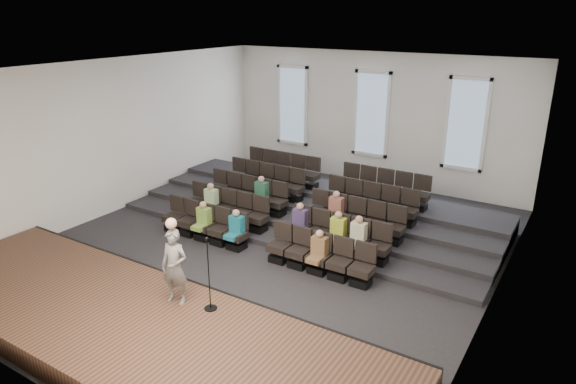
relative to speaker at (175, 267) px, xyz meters
The scene contains 14 objects.
ground 4.38m from the speaker, 95.69° to the left, with size 14.00×14.00×0.00m, color black.
ceiling 5.56m from the speaker, 95.69° to the left, with size 12.00×14.00×0.02m, color white.
wall_back 11.24m from the speaker, 92.12° to the left, with size 12.00×0.04×5.00m, color white.
wall_front 3.13m from the speaker, 98.19° to the right, with size 12.00×0.04×5.00m, color white.
wall_left 7.74m from the speaker, 147.19° to the left, with size 0.04×14.00×5.00m, color white.
wall_right 7.07m from the speaker, 36.49° to the left, with size 0.04×14.00×5.00m, color white.
stage 1.50m from the speaker, 113.47° to the right, with size 11.80×3.60×0.50m, color #503622.
stage_lip 1.42m from the speaker, 116.83° to the left, with size 11.80×0.06×0.52m, color black.
risers 7.42m from the speaker, 93.23° to the left, with size 11.80×4.80×0.60m.
seating_rows 5.74m from the speaker, 94.16° to the left, with size 6.80×4.70×1.67m.
windows 11.19m from the speaker, 92.13° to the left, with size 8.44×0.10×3.24m.
audience 4.52m from the speaker, 92.55° to the left, with size 5.45×2.64×1.10m.
speaker is the anchor object (origin of this frame).
mic_stand 0.88m from the speaker, 11.46° to the left, with size 0.28×0.28×1.65m.
Camera 1 is at (7.52, -11.03, 6.42)m, focal length 32.00 mm.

